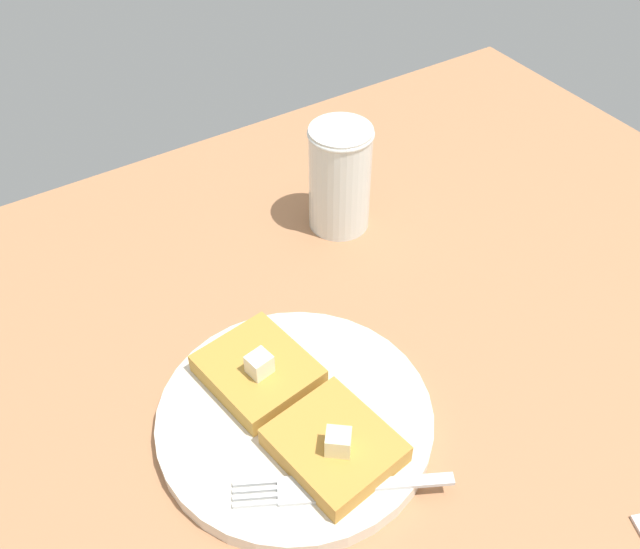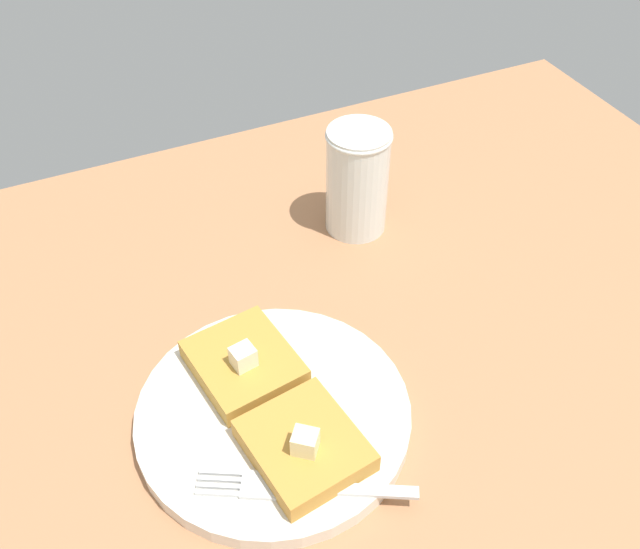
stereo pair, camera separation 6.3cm
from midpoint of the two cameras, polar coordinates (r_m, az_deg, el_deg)
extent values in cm
cube|color=#A8714B|center=(59.72, 11.40, -13.67)|extent=(95.50, 95.50, 2.86)
cylinder|color=silver|center=(57.76, -0.58, -11.32)|extent=(21.86, 21.86, 1.50)
torus|color=gray|center=(57.48, -0.58, -11.12)|extent=(21.86, 21.86, 0.80)
cube|color=#BF8635|center=(54.24, 2.15, -13.69)|extent=(9.72, 8.86, 1.83)
cube|color=#B78635|center=(58.86, -3.06, -7.26)|extent=(9.72, 8.86, 1.83)
cube|color=beige|center=(52.23, 2.35, -13.44)|extent=(2.41, 2.44, 1.82)
cube|color=#F7EACA|center=(56.91, -3.01, -6.76)|extent=(1.94, 2.08, 1.82)
cube|color=silver|center=(53.45, 5.86, -16.95)|extent=(5.43, 9.28, 0.36)
cube|color=silver|center=(53.39, -1.31, -16.70)|extent=(3.25, 3.50, 0.36)
cube|color=silver|center=(53.22, -4.75, -17.27)|extent=(1.77, 2.98, 0.36)
cube|color=silver|center=(53.48, -4.68, -16.75)|extent=(1.77, 2.98, 0.36)
cube|color=silver|center=(53.75, -4.61, -16.25)|extent=(1.77, 2.98, 0.36)
cube|color=silver|center=(54.02, -4.54, -15.74)|extent=(1.77, 2.98, 0.36)
cylinder|color=#552508|center=(73.04, 5.42, 6.10)|extent=(5.75, 5.75, 7.41)
cylinder|color=silver|center=(71.83, 5.52, 7.37)|extent=(6.25, 6.25, 11.45)
torus|color=silver|center=(68.85, 5.82, 10.90)|extent=(6.50, 6.50, 0.50)
camera|label=1|loc=(0.03, -87.13, 2.74)|focal=40.00mm
camera|label=2|loc=(0.03, 92.87, -2.74)|focal=40.00mm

